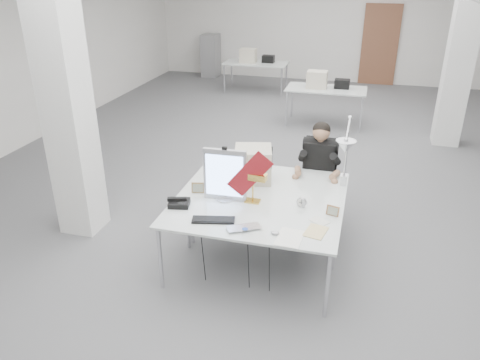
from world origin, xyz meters
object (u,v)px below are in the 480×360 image
object	(u,v)px
monitor	(225,175)
bankers_lamp	(253,188)
office_chair	(318,185)
laptop	(245,230)
architect_lamp	(346,154)
seated_person	(319,157)
desk_main	(250,218)
beige_monitor	(253,164)
desk_phone	(179,203)

from	to	relation	value
monitor	bankers_lamp	xyz separation A→B (m)	(0.30, 0.02, -0.13)
office_chair	laptop	bearing A→B (deg)	-103.47
monitor	architect_lamp	size ratio (longest dim) A/B	0.61
seated_person	bankers_lamp	world-z (taller)	seated_person
desk_main	beige_monitor	world-z (taller)	beige_monitor
desk_main	architect_lamp	distance (m)	1.25
seated_person	beige_monitor	bearing A→B (deg)	-139.06
desk_phone	architect_lamp	distance (m)	1.85
bankers_lamp	desk_phone	xyz separation A→B (m)	(-0.73, -0.29, -0.13)
desk_main	architect_lamp	size ratio (longest dim) A/B	1.90
beige_monitor	desk_main	bearing A→B (deg)	-91.32
seated_person	architect_lamp	bearing A→B (deg)	-61.51
office_chair	monitor	distance (m)	1.57
seated_person	laptop	size ratio (longest dim) A/B	2.56
desk_main	architect_lamp	world-z (taller)	architect_lamp
seated_person	desk_phone	world-z (taller)	seated_person
office_chair	laptop	size ratio (longest dim) A/B	2.97
office_chair	seated_person	xyz separation A→B (m)	(0.00, -0.05, 0.41)
architect_lamp	monitor	bearing A→B (deg)	-156.72
office_chair	seated_person	world-z (taller)	seated_person
office_chair	architect_lamp	world-z (taller)	architect_lamp
seated_person	laptop	bearing A→B (deg)	-103.90
desk_main	seated_person	distance (m)	1.54
bankers_lamp	architect_lamp	bearing A→B (deg)	31.93
seated_person	beige_monitor	xyz separation A→B (m)	(-0.71, -0.57, 0.05)
office_chair	monitor	xyz separation A→B (m)	(-0.88, -1.18, 0.55)
monitor	desk_phone	bearing A→B (deg)	-149.85
bankers_lamp	desk_main	bearing A→B (deg)	-74.40
office_chair	bankers_lamp	world-z (taller)	bankers_lamp
beige_monitor	architect_lamp	xyz separation A→B (m)	(1.04, -0.10, 0.28)
bankers_lamp	desk_phone	bearing A→B (deg)	-152.71
desk_main	monitor	world-z (taller)	monitor
beige_monitor	monitor	bearing A→B (deg)	-120.23
desk_main	laptop	size ratio (longest dim) A/B	5.46
office_chair	seated_person	distance (m)	0.41
monitor	desk_phone	world-z (taller)	monitor
office_chair	beige_monitor	size ratio (longest dim) A/B	2.34
seated_person	architect_lamp	distance (m)	0.82
laptop	bankers_lamp	distance (m)	0.64
monitor	bankers_lamp	world-z (taller)	monitor
beige_monitor	architect_lamp	size ratio (longest dim) A/B	0.44
laptop	architect_lamp	xyz separation A→B (m)	(0.83, 1.06, 0.46)
desk_main	bankers_lamp	world-z (taller)	bankers_lamp
seated_person	bankers_lamp	xyz separation A→B (m)	(-0.57, -1.12, 0.01)
seated_person	architect_lamp	size ratio (longest dim) A/B	0.89
laptop	seated_person	bearing A→B (deg)	44.27
office_chair	beige_monitor	bearing A→B (deg)	-136.69
desk_main	bankers_lamp	xyz separation A→B (m)	(-0.06, 0.33, 0.17)
beige_monitor	architect_lamp	bearing A→B (deg)	-19.11
seated_person	laptop	distance (m)	1.80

